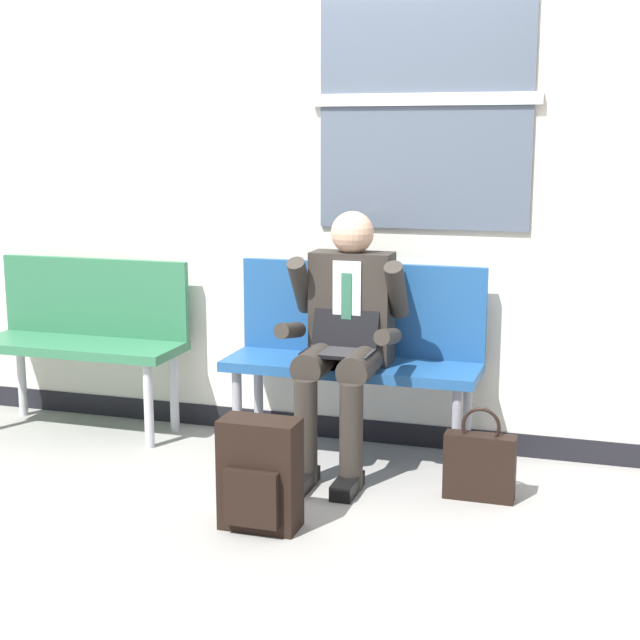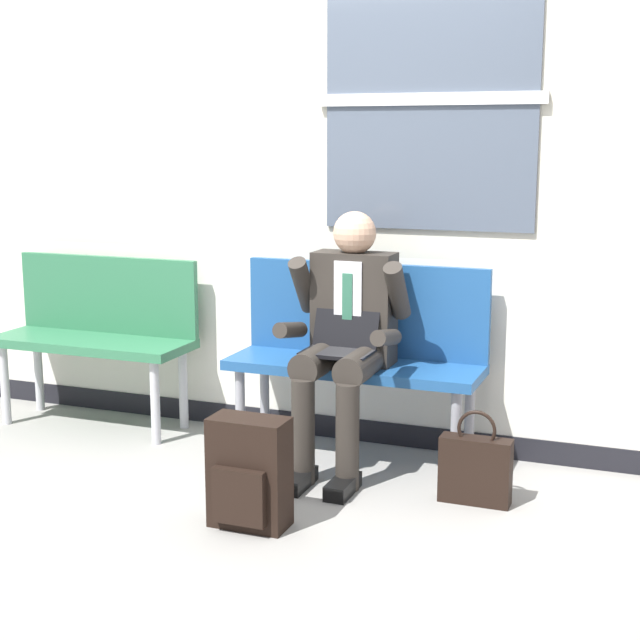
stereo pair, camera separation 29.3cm
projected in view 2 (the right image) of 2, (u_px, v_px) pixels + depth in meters
name	position (u px, v px, depth m)	size (l,w,h in m)	color
ground_plane	(288.00, 478.00, 4.49)	(18.00, 18.00, 0.00)	gray
station_wall	(341.00, 152.00, 4.84)	(5.94, 0.17, 3.07)	beige
bench_with_person	(359.00, 346.00, 4.71)	(1.28, 0.42, 0.98)	navy
bench_empty	(98.00, 327.00, 5.25)	(1.14, 0.42, 0.94)	#2D6B47
person_seated	(345.00, 334.00, 4.50)	(0.57, 0.70, 1.26)	#2D2823
backpack	(249.00, 474.00, 3.89)	(0.33, 0.21, 0.47)	black
handbag	(475.00, 469.00, 4.15)	(0.32, 0.10, 0.43)	black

